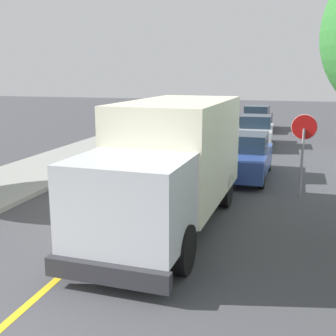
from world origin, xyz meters
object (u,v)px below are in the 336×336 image
parked_car_near (244,157)px  parked_car_far (257,119)px  box_truck (172,159)px  stop_sign (303,140)px  parked_car_mid (255,132)px

parked_car_near → parked_car_far: 14.24m
box_truck → parked_car_far: bearing=88.4°
box_truck → parked_car_far: size_ratio=1.62×
parked_car_near → stop_sign: (2.02, -2.12, 1.06)m
parked_car_mid → stop_sign: (2.23, -9.42, 1.06)m
box_truck → parked_car_near: 6.02m
parked_car_mid → parked_car_far: size_ratio=0.99×
box_truck → stop_sign: (3.27, 3.68, 0.09)m
parked_car_far → box_truck: bearing=-91.6°
parked_car_mid → stop_sign: 9.74m
parked_car_mid → parked_car_near: bearing=-88.4°
box_truck → stop_sign: 4.93m
parked_car_near → stop_sign: 3.12m
stop_sign → parked_car_far: bearing=99.5°
parked_car_mid → stop_sign: bearing=-76.7°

